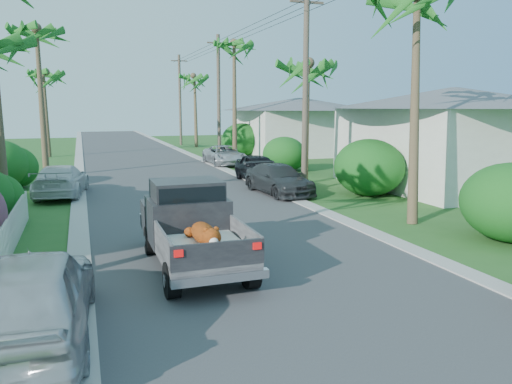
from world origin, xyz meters
name	(u,v)px	position (x,y,z in m)	size (l,w,h in m)	color
ground	(322,317)	(0.00, 0.00, 0.00)	(120.00, 120.00, 0.00)	#295921
road	(149,167)	(0.00, 25.00, 0.01)	(8.00, 100.00, 0.02)	#38383A
curb_left	(79,169)	(-4.30, 25.00, 0.03)	(0.60, 100.00, 0.06)	#A5A39E
curb_right	(213,164)	(4.30, 25.00, 0.03)	(0.60, 100.00, 0.06)	#A5A39E
pickup_truck	(190,223)	(-1.63, 4.09, 1.01)	(1.98, 5.12, 2.06)	black
parked_car_rm	(278,179)	(4.21, 12.71, 0.65)	(1.83, 4.51, 1.31)	#2B2E30
parked_car_rf	(258,168)	(4.58, 16.47, 0.70)	(1.66, 4.14, 1.41)	black
parked_car_rd	(224,155)	(5.00, 24.47, 0.64)	(2.13, 4.62, 1.28)	#B6B9BE
parked_car_ln	(30,297)	(-5.00, 0.62, 0.81)	(1.92, 4.77, 1.62)	#B6B8BE
parked_car_lf	(61,181)	(-5.00, 15.27, 0.68)	(1.91, 4.71, 1.37)	silver
palm_l_c	(36,30)	(-6.00, 22.00, 7.91)	(4.40, 4.40, 9.20)	brown
palm_l_d	(43,72)	(-6.50, 34.00, 6.44)	(4.40, 4.40, 7.70)	brown
palm_r_b	(307,64)	(6.60, 15.00, 5.95)	(4.40, 4.40, 7.20)	brown
palm_r_c	(234,44)	(6.20, 26.00, 8.11)	(4.40, 4.40, 9.40)	brown
palm_r_d	(195,76)	(6.50, 40.00, 6.74)	(4.40, 4.40, 8.00)	brown
shrub_r_b	(369,167)	(7.80, 11.00, 1.25)	(3.00, 3.30, 2.50)	#154915
shrub_r_c	(284,154)	(7.50, 20.00, 1.05)	(2.60, 2.86, 2.10)	#154915
shrub_r_d	(242,140)	(8.00, 30.00, 1.30)	(3.20, 3.52, 2.60)	#154915
picket_fence	(5,244)	(-6.00, 5.50, 0.50)	(0.10, 11.00, 1.00)	white
house_right_near	(451,141)	(13.00, 12.00, 2.22)	(8.00, 9.00, 4.80)	silver
house_right_far	(300,128)	(13.00, 30.00, 2.12)	(9.00, 8.00, 4.60)	silver
utility_pole_b	(305,90)	(5.60, 13.00, 4.60)	(1.60, 0.26, 9.00)	brown
utility_pole_c	(219,97)	(5.60, 28.00, 4.60)	(1.60, 0.26, 9.00)	brown
utility_pole_d	(180,99)	(5.60, 43.00, 4.60)	(1.60, 0.26, 9.00)	brown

